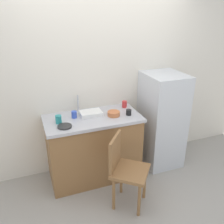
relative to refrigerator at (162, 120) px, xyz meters
The scene contains 14 objects.
ground_plane 1.25m from the refrigerator, 141.65° to the right, with size 8.00×8.00×0.00m, color #9E998E.
back_wall 1.07m from the refrigerator, 156.82° to the left, with size 4.80×0.10×2.55m, color silver.
cabinet_base 1.07m from the refrigerator, behind, with size 1.19×0.60×0.87m, color olive.
countertop 1.06m from the refrigerator, behind, with size 1.23×0.64×0.04m, color #B7B7BC.
faucet 1.24m from the refrigerator, 167.82° to the left, with size 0.02×0.02×0.22m, color #B7B7BC.
refrigerator is the anchor object (origin of this frame).
chair 1.08m from the refrigerator, 143.01° to the right, with size 0.56×0.56×0.89m.
dish_tray 1.07m from the refrigerator, behind, with size 0.28×0.20×0.05m, color white.
terracotta_bowl 0.81m from the refrigerator, behind, with size 0.16×0.16×0.06m, color #C67042.
hotplate 1.45m from the refrigerator, behind, with size 0.17×0.17×0.02m, color #2D2D2D.
cup_black 0.64m from the refrigerator, 169.70° to the right, with size 0.07×0.07×0.07m, color black.
cup_red 0.61m from the refrigerator, 163.66° to the left, with size 0.07×0.07×0.09m, color red.
cup_blue 1.29m from the refrigerator, behind, with size 0.07×0.07×0.09m, color blue.
cup_teal 1.50m from the refrigerator, behind, with size 0.07×0.07×0.10m, color teal.
Camera 1 is at (-0.98, -2.10, 2.22)m, focal length 39.17 mm.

